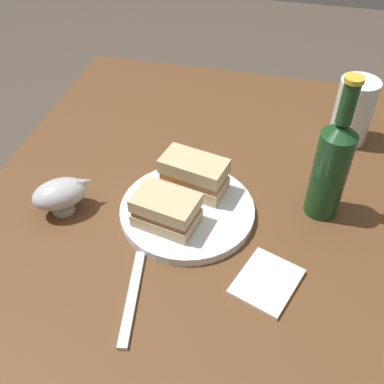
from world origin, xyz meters
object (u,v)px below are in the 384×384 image
at_px(plate, 189,211).
at_px(cider_bottle, 332,165).
at_px(gravy_boat, 61,194).
at_px(pint_glass, 352,115).
at_px(sandwich_half_left, 192,174).
at_px(napkin, 267,282).
at_px(fork, 132,297).
at_px(sandwich_half_right, 166,210).

xyz_separation_m(plate, cider_bottle, (0.07, -0.24, 0.10)).
bearing_deg(gravy_boat, plate, -79.44).
bearing_deg(plate, pint_glass, -42.30).
bearing_deg(sandwich_half_left, pint_glass, -48.44).
xyz_separation_m(cider_bottle, napkin, (-0.19, 0.08, -0.11)).
distance_m(sandwich_half_left, pint_glass, 0.40).
height_order(gravy_boat, napkin, gravy_boat).
bearing_deg(napkin, fork, 110.99).
bearing_deg(fork, cider_bottle, -55.55).
distance_m(napkin, fork, 0.22).
xyz_separation_m(gravy_boat, fork, (-0.16, -0.19, -0.04)).
relative_size(sandwich_half_left, napkin, 1.22).
bearing_deg(fork, napkin, -78.43).
bearing_deg(napkin, sandwich_half_right, 67.63).
bearing_deg(sandwich_half_left, plate, -171.30).
bearing_deg(sandwich_half_right, fork, 175.21).
relative_size(sandwich_half_right, fork, 0.68).
bearing_deg(plate, sandwich_half_right, 145.88).
distance_m(plate, gravy_boat, 0.24).
xyz_separation_m(sandwich_half_left, pint_glass, (0.26, -0.30, 0.01)).
relative_size(sandwich_half_right, pint_glass, 0.84).
bearing_deg(gravy_boat, sandwich_half_right, -90.44).
xyz_separation_m(sandwich_half_right, pint_glass, (0.36, -0.32, 0.01)).
bearing_deg(pint_glass, sandwich_half_right, 138.62).
xyz_separation_m(sandwich_half_right, fork, (-0.16, 0.01, -0.04)).
distance_m(pint_glass, fork, 0.62).
relative_size(sandwich_half_left, pint_glass, 0.92).
relative_size(pint_glass, gravy_boat, 1.21).
height_order(plate, gravy_boat, gravy_boat).
height_order(gravy_boat, cider_bottle, cider_bottle).
height_order(pint_glass, cider_bottle, cider_bottle).
distance_m(cider_bottle, fork, 0.41).
bearing_deg(napkin, pint_glass, -16.21).
distance_m(sandwich_half_right, pint_glass, 0.48).
distance_m(plate, napkin, 0.20).
relative_size(cider_bottle, napkin, 2.56).
height_order(plate, napkin, plate).
height_order(cider_bottle, napkin, cider_bottle).
height_order(plate, fork, plate).
bearing_deg(pint_glass, napkin, 163.79).
distance_m(plate, cider_bottle, 0.27).
height_order(sandwich_half_left, napkin, sandwich_half_left).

